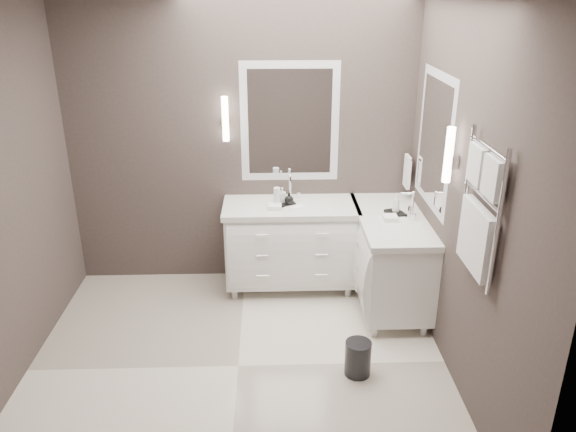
{
  "coord_description": "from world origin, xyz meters",
  "views": [
    {
      "loc": [
        0.26,
        -3.55,
        2.71
      ],
      "look_at": [
        0.41,
        0.7,
        0.95
      ],
      "focal_mm": 35.0,
      "sensor_mm": 36.0,
      "label": 1
    }
  ],
  "objects_px": {
    "towel_ladder": "(479,216)",
    "vanity_back": "(291,241)",
    "waste_bin": "(358,358)",
    "vanity_right": "(390,255)"
  },
  "relations": [
    {
      "from": "towel_ladder",
      "to": "vanity_back",
      "type": "bearing_deg",
      "value": 124.1
    },
    {
      "from": "towel_ladder",
      "to": "waste_bin",
      "type": "relative_size",
      "value": 3.28
    },
    {
      "from": "vanity_back",
      "to": "towel_ladder",
      "type": "bearing_deg",
      "value": -55.9
    },
    {
      "from": "vanity_right",
      "to": "towel_ladder",
      "type": "relative_size",
      "value": 1.38
    },
    {
      "from": "vanity_back",
      "to": "towel_ladder",
      "type": "xyz_separation_m",
      "value": [
        1.1,
        -1.63,
        0.91
      ]
    },
    {
      "from": "towel_ladder",
      "to": "waste_bin",
      "type": "xyz_separation_m",
      "value": [
        -0.65,
        0.28,
        -1.26
      ]
    },
    {
      "from": "vanity_right",
      "to": "waste_bin",
      "type": "bearing_deg",
      "value": -112.64
    },
    {
      "from": "vanity_back",
      "to": "waste_bin",
      "type": "distance_m",
      "value": 1.46
    },
    {
      "from": "vanity_back",
      "to": "waste_bin",
      "type": "height_order",
      "value": "vanity_back"
    },
    {
      "from": "vanity_back",
      "to": "vanity_right",
      "type": "relative_size",
      "value": 1.0
    }
  ]
}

